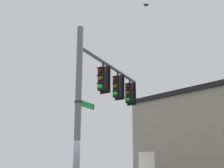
{
  "coord_description": "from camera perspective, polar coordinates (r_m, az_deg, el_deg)",
  "views": [
    {
      "loc": [
        -7.09,
        8.16,
        1.76
      ],
      "look_at": [
        0.44,
        -2.82,
        5.25
      ],
      "focal_mm": 48.18,
      "sensor_mm": 36.0,
      "label": 1
    }
  ],
  "objects": [
    {
      "name": "signal_pole",
      "position": [
        10.94,
        -6.48,
        -5.82
      ],
      "size": [
        0.24,
        0.24,
        6.86
      ],
      "primitive_type": "cylinder",
      "color": "slate",
      "rests_on": "ground"
    },
    {
      "name": "mast_arm",
      "position": [
        13.97,
        -0.03,
        3.19
      ],
      "size": [
        1.05,
        5.63,
        0.17
      ],
      "primitive_type": "cylinder",
      "rotation": [
        0.0,
        1.57,
        4.87
      ],
      "color": "slate"
    },
    {
      "name": "traffic_light_nearest_pole",
      "position": [
        12.97,
        -1.78,
        1.0
      ],
      "size": [
        0.54,
        0.49,
        1.31
      ],
      "color": "black"
    },
    {
      "name": "traffic_light_mid_inner",
      "position": [
        14.3,
        1.03,
        -0.49
      ],
      "size": [
        0.54,
        0.49,
        1.31
      ],
      "color": "black"
    },
    {
      "name": "traffic_light_mid_outer",
      "position": [
        15.66,
        3.35,
        -1.73
      ],
      "size": [
        0.54,
        0.49,
        1.31
      ],
      "color": "black"
    },
    {
      "name": "street_name_sign",
      "position": [
        11.31,
        -5.47,
        -3.73
      ],
      "size": [
        0.34,
        1.31,
        0.22
      ],
      "color": "#147238"
    },
    {
      "name": "bird_flying",
      "position": [
        16.34,
        6.5,
        14.67
      ],
      "size": [
        0.3,
        0.35,
        0.1
      ],
      "color": "black"
    }
  ]
}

